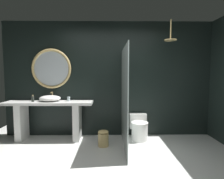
# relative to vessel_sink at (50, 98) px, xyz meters

# --- Properties ---
(back_wall_panel) EXTENTS (4.80, 0.10, 2.60)m
(back_wall_panel) POSITION_rel_vessel_sink_xyz_m (1.30, 0.28, 0.40)
(back_wall_panel) COLOR black
(back_wall_panel) RESTS_ON ground_plane
(vanity_counter) EXTENTS (1.87, 0.49, 0.84)m
(vanity_counter) POSITION_rel_vessel_sink_xyz_m (-0.01, -0.03, -0.36)
(vanity_counter) COLOR silver
(vanity_counter) RESTS_ON ground_plane
(vessel_sink) EXTENTS (0.46, 0.38, 0.19)m
(vessel_sink) POSITION_rel_vessel_sink_xyz_m (0.00, 0.00, 0.00)
(vessel_sink) COLOR white
(vessel_sink) RESTS_ON vanity_counter
(tumbler_cup) EXTENTS (0.06, 0.06, 0.10)m
(tumbler_cup) POSITION_rel_vessel_sink_xyz_m (0.40, 0.01, -0.02)
(tumbler_cup) COLOR silver
(tumbler_cup) RESTS_ON vanity_counter
(soap_dispenser) EXTENTS (0.06, 0.06, 0.15)m
(soap_dispenser) POSITION_rel_vessel_sink_xyz_m (-0.34, -0.07, -0.00)
(soap_dispenser) COLOR #282D28
(soap_dispenser) RESTS_ON vanity_counter
(round_wall_mirror) EXTENTS (0.89, 0.06, 0.89)m
(round_wall_mirror) POSITION_rel_vessel_sink_xyz_m (-0.01, 0.20, 0.64)
(round_wall_mirror) COLOR tan
(shower_glass_panel) EXTENTS (0.02, 1.44, 1.93)m
(shower_glass_panel) POSITION_rel_vessel_sink_xyz_m (1.58, -0.48, 0.06)
(shower_glass_panel) COLOR silver
(shower_glass_panel) RESTS_ON ground_plane
(rain_shower_head) EXTENTS (0.24, 0.24, 0.41)m
(rain_shower_head) POSITION_rel_vessel_sink_xyz_m (2.50, -0.26, 1.23)
(rain_shower_head) COLOR tan
(toilet) EXTENTS (0.38, 0.56, 0.53)m
(toilet) POSITION_rel_vessel_sink_xyz_m (1.94, -0.03, -0.65)
(toilet) COLOR white
(toilet) RESTS_ON ground_plane
(waste_bin) EXTENTS (0.21, 0.21, 0.32)m
(waste_bin) POSITION_rel_vessel_sink_xyz_m (1.17, -0.43, -0.74)
(waste_bin) COLOR tan
(waste_bin) RESTS_ON ground_plane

